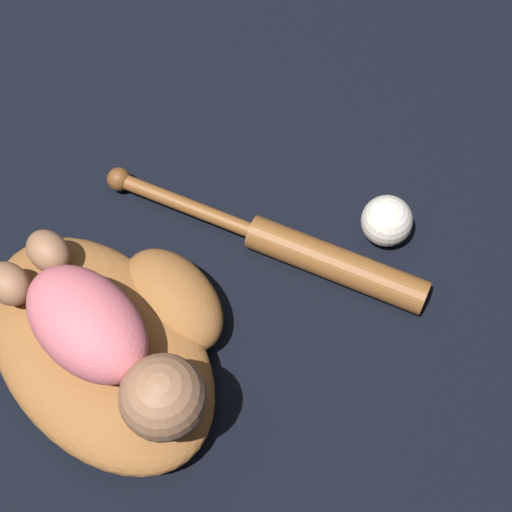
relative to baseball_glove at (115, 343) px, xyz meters
The scene contains 5 objects.
ground_plane 0.04m from the baseball_glove, 139.90° to the right, with size 6.00×6.00×0.00m, color black.
baseball_glove is the anchor object (origin of this frame).
baby_figure 0.09m from the baseball_glove, 47.06° to the right, with size 0.33×0.16×0.10m.
baseball_bat 0.28m from the baseball_glove, 62.51° to the left, with size 0.46×0.11×0.05m.
baseball 0.39m from the baseball_glove, 59.26° to the left, with size 0.07×0.07×0.07m.
Camera 1 is at (0.36, -0.21, 1.04)m, focal length 60.00 mm.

